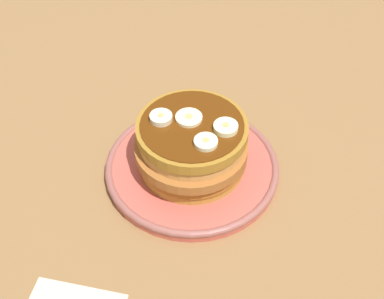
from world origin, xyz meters
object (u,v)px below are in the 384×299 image
object	(u,v)px
plate	(192,167)
banana_slice_0	(189,118)
pancake_stack	(191,146)
banana_slice_2	(226,127)
banana_slice_3	(206,142)
banana_slice_1	(160,120)

from	to	relation	value
plate	banana_slice_0	size ratio (longest dim) A/B	6.85
plate	pancake_stack	world-z (taller)	pancake_stack
banana_slice_0	banana_slice_2	bearing A→B (deg)	-9.89
banana_slice_0	banana_slice_3	bearing A→B (deg)	-52.71
pancake_stack	banana_slice_2	bearing A→B (deg)	1.33
pancake_stack	banana_slice_0	distance (cm)	4.11
banana_slice_3	plate	bearing A→B (deg)	128.10
plate	pancake_stack	xyz separation A→B (cm)	(-0.12, -0.08, 4.30)
pancake_stack	banana_slice_3	xyz separation A→B (cm)	(2.52, -2.97, 4.04)
pancake_stack	banana_slice_1	bearing A→B (deg)	-175.24
plate	banana_slice_2	bearing A→B (deg)	0.30
plate	banana_slice_0	xyz separation A→B (cm)	(-0.61, 0.89, 8.27)
banana_slice_3	pancake_stack	bearing A→B (deg)	130.25
banana_slice_0	banana_slice_2	size ratio (longest dim) A/B	1.11
banana_slice_1	banana_slice_0	bearing A→B (deg)	20.49
banana_slice_1	plate	bearing A→B (deg)	5.74
banana_slice_0	banana_slice_3	world-z (taller)	banana_slice_3
banana_slice_2	pancake_stack	bearing A→B (deg)	-178.67
plate	banana_slice_1	bearing A→B (deg)	-174.26
banana_slice_2	banana_slice_0	bearing A→B (deg)	170.11
banana_slice_2	banana_slice_3	bearing A→B (deg)	-122.48
banana_slice_1	banana_slice_2	bearing A→B (deg)	2.94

